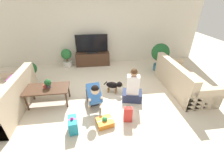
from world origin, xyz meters
TOP-DOWN VIEW (x-y plane):
  - ground_plane at (0.00, 0.00)m, footprint 16.00×16.00m
  - wall_back at (0.00, 2.63)m, footprint 8.40×0.06m
  - sofa_left at (-2.39, -0.22)m, footprint 0.92×2.08m
  - sofa_right at (2.39, 0.13)m, footprint 0.92×2.08m
  - coffee_table at (-1.43, -0.09)m, footprint 1.08×0.59m
  - tv_console at (-0.23, 2.34)m, footprint 1.33×0.43m
  - tv at (-0.23, 2.34)m, footprint 1.23×0.20m
  - potted_plant_corner_left at (-2.24, 1.18)m, footprint 0.41×0.41m
  - potted_plant_back_left at (-1.25, 2.29)m, footprint 0.40×0.40m
  - potted_plant_corner_right at (2.24, 1.52)m, footprint 0.64×0.64m
  - person_kneeling at (-0.26, -0.38)m, footprint 0.44×0.82m
  - person_sitting at (0.78, -0.24)m, footprint 0.60×0.56m
  - dog at (0.34, 0.19)m, footprint 0.54×0.29m
  - gift_box_a at (-0.73, -1.14)m, footprint 0.23×0.36m
  - gift_box_b at (-0.05, -1.06)m, footprint 0.42×0.40m
  - gift_bag_a at (0.48, -1.02)m, footprint 0.21×0.15m
  - mug at (-1.47, -0.08)m, footprint 0.12×0.08m
  - tabletop_plant at (-1.39, -0.05)m, footprint 0.17×0.17m

SIDE VIEW (x-z plane):
  - ground_plane at x=0.00m, z-range 0.00..0.00m
  - gift_box_b at x=-0.05m, z-range -0.03..0.17m
  - gift_box_a at x=-0.73m, z-range -0.03..0.33m
  - gift_bag_a at x=0.48m, z-range -0.01..0.39m
  - dog at x=0.34m, z-range 0.06..0.43m
  - tv_console at x=-0.23m, z-range 0.00..0.52m
  - sofa_left at x=-2.39m, z-range -0.13..0.71m
  - sofa_right at x=2.39m, z-range -0.13..0.71m
  - person_sitting at x=0.78m, z-range -0.14..0.83m
  - person_kneeling at x=-0.26m, z-range -0.05..0.74m
  - potted_plant_back_left at x=-1.25m, z-range 0.04..0.76m
  - coffee_table at x=-1.43m, z-range 0.18..0.65m
  - potted_plant_corner_left at x=-2.24m, z-range 0.09..0.77m
  - mug at x=-1.47m, z-range 0.47..0.56m
  - tabletop_plant at x=-1.39m, z-range 0.48..0.70m
  - potted_plant_corner_right at x=2.24m, z-range 0.13..1.15m
  - tv at x=-0.23m, z-range 0.48..1.20m
  - wall_back at x=0.00m, z-range 0.00..2.60m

